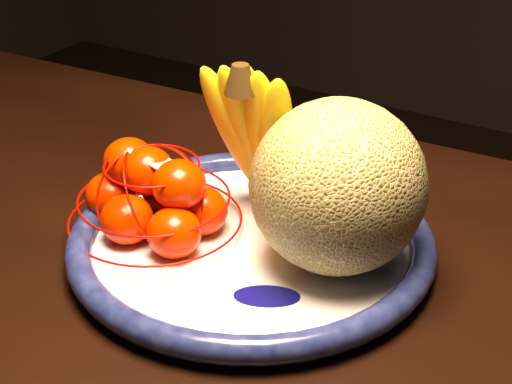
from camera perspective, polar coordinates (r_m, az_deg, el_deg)
The scene contains 6 objects.
dining_table at distance 0.90m, azimuth -10.79°, elevation -8.04°, with size 1.46×0.91×0.71m.
fruit_bowl at distance 0.82m, azimuth -0.37°, elevation -3.64°, with size 0.38×0.38×0.03m.
cantaloupe at distance 0.75m, azimuth 5.97°, elevation 0.40°, with size 0.17×0.17×0.17m, color olive.
banana_bunch at distance 0.83m, azimuth 0.03°, elevation 4.54°, with size 0.13×0.12×0.20m.
mandarin_bag at distance 0.84m, azimuth -7.41°, elevation -0.35°, with size 0.24×0.24×0.12m.
price_tag at distance 0.81m, azimuth -7.00°, elevation 2.16°, with size 0.07×0.03×0.00m, color white.
Camera 1 is at (0.61, -0.43, 1.17)m, focal length 55.00 mm.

